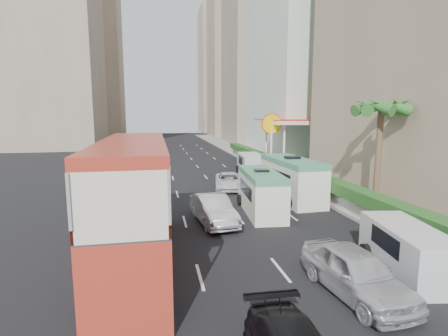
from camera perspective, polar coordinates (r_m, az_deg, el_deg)
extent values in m
plane|color=black|center=(16.41, 8.05, -13.10)|extent=(200.00, 200.00, 0.00)
cube|color=#B23422|center=(14.83, -14.32, -5.40)|extent=(2.50, 11.00, 5.06)
imported|color=silver|center=(19.98, -1.76, -8.97)|extent=(2.25, 4.95, 1.58)
imported|color=silver|center=(13.44, 20.51, -18.77)|extent=(2.41, 4.93, 1.62)
imported|color=silver|center=(28.83, 0.80, -3.40)|extent=(2.88, 4.96, 1.30)
cube|color=silver|center=(21.85, 6.07, -3.94)|extent=(2.38, 5.97, 2.59)
cube|color=silver|center=(25.36, 10.98, -1.83)|extent=(2.55, 6.81, 2.98)
cube|color=silver|center=(15.54, 27.72, -11.75)|extent=(2.53, 4.79, 1.82)
cube|color=silver|center=(35.30, 4.40, 0.55)|extent=(2.54, 5.38, 2.08)
cube|color=#99968C|center=(42.24, 8.56, 0.54)|extent=(6.00, 120.00, 0.18)
cube|color=silver|center=(31.00, 10.49, -1.40)|extent=(0.30, 44.00, 1.00)
cube|color=#2D6626|center=(30.86, 10.54, 0.15)|extent=(1.10, 44.00, 0.70)
cylinder|color=brown|center=(22.59, 23.83, 1.14)|extent=(0.36, 0.36, 6.40)
cube|color=silver|center=(40.43, 10.93, 3.90)|extent=(6.50, 8.00, 5.50)
cube|color=tan|center=(78.27, 7.00, 22.73)|extent=(16.00, 16.00, 50.00)
cube|color=tan|center=(100.13, 1.94, 17.95)|extent=(14.00, 14.00, 44.00)
cube|color=tan|center=(121.20, -0.48, 15.40)|extent=(14.00, 14.00, 40.00)
cube|color=tan|center=(107.07, -20.98, 17.34)|extent=(16.00, 16.00, 46.00)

